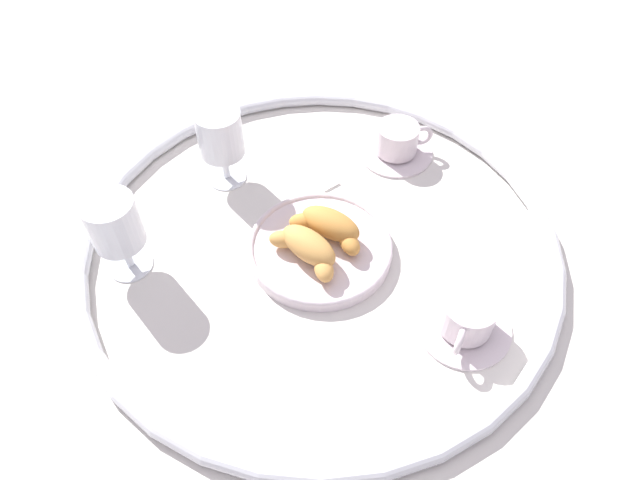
{
  "coord_description": "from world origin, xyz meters",
  "views": [
    {
      "loc": [
        -0.22,
        0.54,
        0.7
      ],
      "look_at": [
        -0.01,
        0.02,
        0.03
      ],
      "focal_mm": 32.04,
      "sensor_mm": 36.0,
      "label": 1
    }
  ],
  "objects_px": {
    "juice_glass_right": "(115,225)",
    "coffee_cup_near": "(466,319)",
    "sugar_packet": "(324,179)",
    "pastry_plate": "(320,248)",
    "croissant_small": "(308,248)",
    "coffee_cup_far": "(397,142)",
    "juice_glass_left": "(220,136)",
    "croissant_large": "(329,226)"
  },
  "relations": [
    {
      "from": "pastry_plate",
      "to": "juice_glass_right",
      "type": "height_order",
      "value": "juice_glass_right"
    },
    {
      "from": "croissant_small",
      "to": "coffee_cup_far",
      "type": "distance_m",
      "value": 0.3
    },
    {
      "from": "pastry_plate",
      "to": "sugar_packet",
      "type": "bearing_deg",
      "value": -70.47
    },
    {
      "from": "juice_glass_left",
      "to": "sugar_packet",
      "type": "bearing_deg",
      "value": -160.22
    },
    {
      "from": "pastry_plate",
      "to": "croissant_small",
      "type": "height_order",
      "value": "croissant_small"
    },
    {
      "from": "croissant_large",
      "to": "juice_glass_left",
      "type": "xyz_separation_m",
      "value": [
        0.22,
        -0.07,
        0.05
      ]
    },
    {
      "from": "juice_glass_right",
      "to": "croissant_large",
      "type": "bearing_deg",
      "value": -149.62
    },
    {
      "from": "croissant_large",
      "to": "sugar_packet",
      "type": "distance_m",
      "value": 0.15
    },
    {
      "from": "croissant_small",
      "to": "coffee_cup_near",
      "type": "relative_size",
      "value": 0.94
    },
    {
      "from": "juice_glass_right",
      "to": "sugar_packet",
      "type": "bearing_deg",
      "value": -125.77
    },
    {
      "from": "coffee_cup_far",
      "to": "juice_glass_left",
      "type": "bearing_deg",
      "value": 33.92
    },
    {
      "from": "pastry_plate",
      "to": "juice_glass_right",
      "type": "distance_m",
      "value": 0.31
    },
    {
      "from": "juice_glass_right",
      "to": "croissant_small",
      "type": "bearing_deg",
      "value": -157.69
    },
    {
      "from": "pastry_plate",
      "to": "croissant_small",
      "type": "bearing_deg",
      "value": 74.74
    },
    {
      "from": "croissant_small",
      "to": "juice_glass_right",
      "type": "distance_m",
      "value": 0.28
    },
    {
      "from": "juice_glass_right",
      "to": "coffee_cup_near",
      "type": "bearing_deg",
      "value": -171.01
    },
    {
      "from": "pastry_plate",
      "to": "juice_glass_left",
      "type": "relative_size",
      "value": 1.62
    },
    {
      "from": "croissant_large",
      "to": "coffee_cup_far",
      "type": "xyz_separation_m",
      "value": [
        -0.04,
        -0.25,
        -0.01
      ]
    },
    {
      "from": "sugar_packet",
      "to": "pastry_plate",
      "type": "bearing_deg",
      "value": 141.66
    },
    {
      "from": "croissant_large",
      "to": "coffee_cup_far",
      "type": "bearing_deg",
      "value": -98.33
    },
    {
      "from": "coffee_cup_near",
      "to": "juice_glass_left",
      "type": "height_order",
      "value": "juice_glass_left"
    },
    {
      "from": "juice_glass_right",
      "to": "sugar_packet",
      "type": "xyz_separation_m",
      "value": [
        -0.21,
        -0.29,
        -0.09
      ]
    },
    {
      "from": "croissant_large",
      "to": "coffee_cup_near",
      "type": "bearing_deg",
      "value": 161.64
    },
    {
      "from": "coffee_cup_near",
      "to": "pastry_plate",
      "type": "bearing_deg",
      "value": -12.71
    },
    {
      "from": "juice_glass_right",
      "to": "coffee_cup_far",
      "type": "bearing_deg",
      "value": -127.03
    },
    {
      "from": "coffee_cup_near",
      "to": "coffee_cup_far",
      "type": "height_order",
      "value": "same"
    },
    {
      "from": "coffee_cup_near",
      "to": "juice_glass_left",
      "type": "bearing_deg",
      "value": -18.23
    },
    {
      "from": "croissant_small",
      "to": "juice_glass_right",
      "type": "xyz_separation_m",
      "value": [
        0.25,
        0.1,
        0.05
      ]
    },
    {
      "from": "croissant_small",
      "to": "juice_glass_right",
      "type": "relative_size",
      "value": 0.91
    },
    {
      "from": "croissant_small",
      "to": "juice_glass_right",
      "type": "height_order",
      "value": "juice_glass_right"
    },
    {
      "from": "juice_glass_right",
      "to": "sugar_packet",
      "type": "height_order",
      "value": "juice_glass_right"
    },
    {
      "from": "pastry_plate",
      "to": "juice_glass_right",
      "type": "xyz_separation_m",
      "value": [
        0.26,
        0.13,
        0.08
      ]
    },
    {
      "from": "juice_glass_right",
      "to": "sugar_packet",
      "type": "relative_size",
      "value": 2.8
    },
    {
      "from": "croissant_large",
      "to": "juice_glass_left",
      "type": "relative_size",
      "value": 0.96
    },
    {
      "from": "croissant_large",
      "to": "juice_glass_right",
      "type": "distance_m",
      "value": 0.32
    },
    {
      "from": "croissant_small",
      "to": "juice_glass_left",
      "type": "bearing_deg",
      "value": -31.18
    },
    {
      "from": "pastry_plate",
      "to": "coffee_cup_near",
      "type": "bearing_deg",
      "value": 167.29
    },
    {
      "from": "croissant_large",
      "to": "sugar_packet",
      "type": "height_order",
      "value": "croissant_large"
    },
    {
      "from": "pastry_plate",
      "to": "croissant_large",
      "type": "distance_m",
      "value": 0.04
    },
    {
      "from": "pastry_plate",
      "to": "juice_glass_right",
      "type": "bearing_deg",
      "value": 27.06
    },
    {
      "from": "juice_glass_left",
      "to": "coffee_cup_near",
      "type": "bearing_deg",
      "value": 161.77
    },
    {
      "from": "juice_glass_left",
      "to": "sugar_packet",
      "type": "xyz_separation_m",
      "value": [
        -0.16,
        -0.06,
        -0.09
      ]
    }
  ]
}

